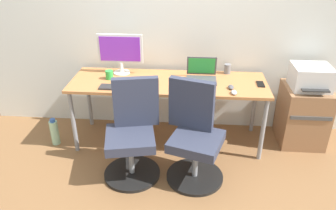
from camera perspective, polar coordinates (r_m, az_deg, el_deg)
The scene contains 17 objects.
ground_plane at distance 3.75m, azimuth 0.06°, elevation -6.02°, with size 5.28×5.28×0.00m, color brown.
back_wall at distance 3.62m, azimuth 0.58°, elevation 15.17°, with size 4.40×0.04×2.60m, color silver.
desk at distance 3.43m, azimuth 0.07°, elevation 3.27°, with size 2.03×0.65×0.72m.
office_chair_left at distance 3.08m, azimuth -6.17°, elevation -5.06°, with size 0.54×0.54×0.94m.
office_chair_right at distance 3.03m, azimuth 4.58°, elevation -5.54°, with size 0.55×0.55×0.94m.
side_cabinet at distance 3.87m, azimuth 22.31°, elevation -1.59°, with size 0.46×0.50×0.65m.
printer at distance 3.69m, azimuth 23.53°, elevation 4.45°, with size 0.38×0.40×0.24m.
water_bottle_on_floor at distance 3.82m, azimuth -19.10°, elevation -4.46°, with size 0.09×0.09×0.31m.
desktop_monitor at distance 3.57m, azimuth -8.29°, elevation 9.24°, with size 0.48×0.18×0.43m.
open_laptop at distance 3.45m, azimuth 5.83°, elevation 5.32°, with size 0.31×0.26×0.23m.
keyboard_by_monitor at distance 3.29m, azimuth -8.90°, elevation 3.07°, with size 0.34×0.12×0.02m, color #2D2D2D.
keyboard_by_laptop at distance 3.19m, azimuth 4.98°, elevation 2.56°, with size 0.34×0.12×0.02m, color silver.
mouse_by_monitor at distance 3.18m, azimuth 11.38°, elevation 2.17°, with size 0.06×0.10×0.03m, color #B7B7B7.
mouse_by_laptop at distance 3.29m, azimuth 10.88°, elevation 3.08°, with size 0.06×0.10×0.03m, color #515156.
coffee_mug at distance 3.50m, azimuth -10.15°, elevation 5.18°, with size 0.08×0.08×0.09m, color green.
pen_cup at distance 3.65m, azimuth 10.27°, elevation 6.20°, with size 0.07×0.07×0.10m, color slate.
phone_near_monitor at distance 3.45m, azimuth 15.77°, elevation 3.51°, with size 0.07×0.14×0.01m, color black.
Camera 1 is at (0.24, -3.12, 2.07)m, focal length 35.09 mm.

